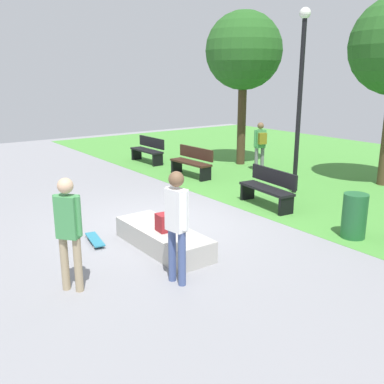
# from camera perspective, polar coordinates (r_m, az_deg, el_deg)

# --- Properties ---
(ground_plane) EXTENTS (28.00, 28.00, 0.00)m
(ground_plane) POSITION_cam_1_polar(r_m,az_deg,el_deg) (9.48, -3.29, -4.15)
(ground_plane) COLOR gray
(grass_lawn) EXTENTS (26.60, 12.00, 0.01)m
(grass_lawn) POSITION_cam_1_polar(r_m,az_deg,el_deg) (15.20, 22.91, 2.09)
(grass_lawn) COLOR #478C38
(grass_lawn) RESTS_ON ground_plane
(concrete_ledge) EXTENTS (2.23, 0.79, 0.39)m
(concrete_ledge) POSITION_cam_1_polar(r_m,az_deg,el_deg) (8.13, -3.82, -6.06)
(concrete_ledge) COLOR #A8A59E
(concrete_ledge) RESTS_ON ground_plane
(backpack_on_ledge) EXTENTS (0.30, 0.22, 0.32)m
(backpack_on_ledge) POSITION_cam_1_polar(r_m,az_deg,el_deg) (7.87, -3.81, -4.03)
(backpack_on_ledge) COLOR maroon
(backpack_on_ledge) RESTS_ON concrete_ledge
(skater_performing_trick) EXTENTS (0.37, 0.36, 1.73)m
(skater_performing_trick) POSITION_cam_1_polar(r_m,az_deg,el_deg) (6.55, -15.85, -4.31)
(skater_performing_trick) COLOR tan
(skater_performing_trick) RESTS_ON ground_plane
(skater_watching) EXTENTS (0.43, 0.25, 1.77)m
(skater_watching) POSITION_cam_1_polar(r_m,az_deg,el_deg) (6.52, -2.02, -3.53)
(skater_watching) COLOR #3F5184
(skater_watching) RESTS_ON ground_plane
(skateboard_by_ledge) EXTENTS (0.82, 0.34, 0.08)m
(skateboard_by_ledge) POSITION_cam_1_polar(r_m,az_deg,el_deg) (8.62, -12.58, -6.07)
(skateboard_by_ledge) COLOR teal
(skateboard_by_ledge) RESTS_ON ground_plane
(park_bench_by_oak) EXTENTS (1.64, 0.65, 0.91)m
(park_bench_by_oak) POSITION_cam_1_polar(r_m,az_deg,el_deg) (10.72, 9.96, 0.62)
(park_bench_by_oak) COLOR black
(park_bench_by_oak) RESTS_ON ground_plane
(park_bench_far_left) EXTENTS (1.62, 0.53, 0.91)m
(park_bench_far_left) POSITION_cam_1_polar(r_m,az_deg,el_deg) (13.72, 0.04, 4.04)
(park_bench_far_left) COLOR #331E14
(park_bench_far_left) RESTS_ON ground_plane
(park_bench_center_lawn) EXTENTS (1.61, 0.50, 0.91)m
(park_bench_center_lawn) POSITION_cam_1_polar(r_m,az_deg,el_deg) (15.98, -5.74, 5.56)
(park_bench_center_lawn) COLOR black
(park_bench_center_lawn) RESTS_ON ground_plane
(tree_slender_maple) EXTENTS (2.60, 2.60, 5.19)m
(tree_slender_maple) POSITION_cam_1_polar(r_m,az_deg,el_deg) (15.53, 6.77, 17.75)
(tree_slender_maple) COLOR #42301E
(tree_slender_maple) RESTS_ON grass_lawn
(lamp_post) EXTENTS (0.28, 0.28, 4.72)m
(lamp_post) POSITION_cam_1_polar(r_m,az_deg,el_deg) (11.84, 14.00, 13.27)
(lamp_post) COLOR black
(lamp_post) RESTS_ON ground_plane
(trash_bin) EXTENTS (0.48, 0.48, 0.89)m
(trash_bin) POSITION_cam_1_polar(r_m,az_deg,el_deg) (9.12, 20.45, -2.95)
(trash_bin) COLOR #1E592D
(trash_bin) RESTS_ON ground_plane
(pedestrian_with_backpack) EXTENTS (0.42, 0.41, 1.61)m
(pedestrian_with_backpack) POSITION_cam_1_polar(r_m,az_deg,el_deg) (14.58, 8.92, 6.43)
(pedestrian_with_backpack) COLOR slate
(pedestrian_with_backpack) RESTS_ON ground_plane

